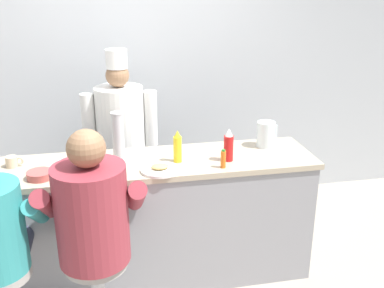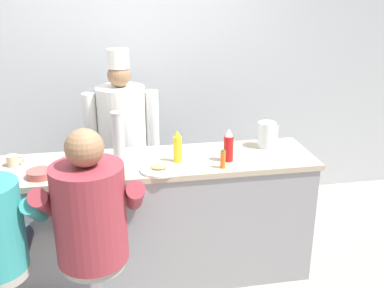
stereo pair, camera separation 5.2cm
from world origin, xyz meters
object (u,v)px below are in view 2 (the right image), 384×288
mustard_bottle_yellow (177,147)px  cook_in_whites_near (122,135)px  water_pitcher_clear (267,135)px  hot_sauce_bottle_orange (223,159)px  breakfast_plate (160,169)px  ketchup_bottle_red (229,146)px  diner_seated_maroon (91,218)px  cup_stack_steel (118,138)px  coffee_mug_white (65,165)px  cereal_bowl (40,174)px  coffee_mug_tan (13,160)px

mustard_bottle_yellow → cook_in_whites_near: cook_in_whites_near is taller
mustard_bottle_yellow → water_pitcher_clear: 0.74m
mustard_bottle_yellow → cook_in_whites_near: size_ratio=0.14×
hot_sauce_bottle_orange → breakfast_plate: hot_sauce_bottle_orange is taller
cook_in_whites_near → water_pitcher_clear: bearing=-30.8°
ketchup_bottle_red → diner_seated_maroon: 1.09m
cook_in_whites_near → hot_sauce_bottle_orange: bearing=-56.6°
mustard_bottle_yellow → cup_stack_steel: 0.42m
breakfast_plate → coffee_mug_white: 0.64m
water_pitcher_clear → cereal_bowl: water_pitcher_clear is taller
coffee_mug_white → hot_sauce_bottle_orange: bearing=-8.0°
coffee_mug_tan → diner_seated_maroon: diner_seated_maroon is taller
cereal_bowl → cook_in_whites_near: size_ratio=0.10×
water_pitcher_clear → mustard_bottle_yellow: bearing=-166.5°
coffee_mug_tan → coffee_mug_white: coffee_mug_white is taller
cereal_bowl → cup_stack_steel: size_ratio=0.45×
mustard_bottle_yellow → cereal_bowl: size_ratio=1.38×
coffee_mug_white → cook_in_whites_near: bearing=63.8°
coffee_mug_tan → water_pitcher_clear: bearing=1.4°
water_pitcher_clear → cereal_bowl: (-1.65, -0.28, -0.07)m
cup_stack_steel → diner_seated_maroon: size_ratio=0.26×
coffee_mug_tan → coffee_mug_white: (0.36, -0.15, 0.00)m
hot_sauce_bottle_orange → cereal_bowl: hot_sauce_bottle_orange is taller
water_pitcher_clear → coffee_mug_tan: water_pitcher_clear is taller
ketchup_bottle_red → water_pitcher_clear: bearing=31.7°
cook_in_whites_near → cereal_bowl: bearing=-121.3°
ketchup_bottle_red → coffee_mug_white: 1.14m
coffee_mug_white → cook_in_whites_near: 0.94m
water_pitcher_clear → diner_seated_maroon: size_ratio=0.14×
breakfast_plate → cup_stack_steel: cup_stack_steel is taller
coffee_mug_tan → cereal_bowl: bearing=-48.7°
ketchup_bottle_red → diner_seated_maroon: diner_seated_maroon is taller
coffee_mug_tan → cup_stack_steel: 0.75m
ketchup_bottle_red → hot_sauce_bottle_orange: size_ratio=1.81×
cook_in_whites_near → ketchup_bottle_red: bearing=-50.3°
mustard_bottle_yellow → water_pitcher_clear: size_ratio=1.18×
coffee_mug_white → diner_seated_maroon: 0.57m
ketchup_bottle_red → cereal_bowl: size_ratio=1.42×
hot_sauce_bottle_orange → coffee_mug_tan: (-1.42, 0.30, -0.03)m
cereal_bowl → hot_sauce_bottle_orange: bearing=-3.0°
cup_stack_steel → coffee_mug_tan: bearing=173.4°
ketchup_bottle_red → coffee_mug_white: size_ratio=1.91×
ketchup_bottle_red → breakfast_plate: (-0.50, -0.09, -0.10)m
coffee_mug_white → coffee_mug_tan: bearing=157.6°
ketchup_bottle_red → coffee_mug_tan: (-1.49, 0.18, -0.07)m
mustard_bottle_yellow → coffee_mug_tan: mustard_bottle_yellow is taller
water_pitcher_clear → ketchup_bottle_red: bearing=-148.3°
hot_sauce_bottle_orange → breakfast_plate: (-0.43, 0.03, -0.05)m
coffee_mug_tan → diner_seated_maroon: (0.54, -0.67, -0.13)m
ketchup_bottle_red → coffee_mug_tan: bearing=173.2°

